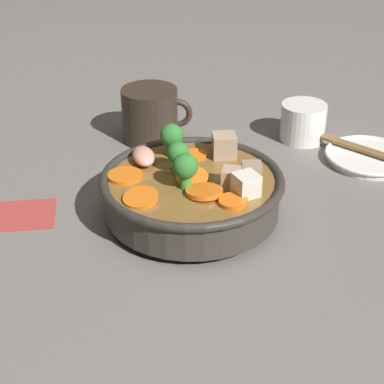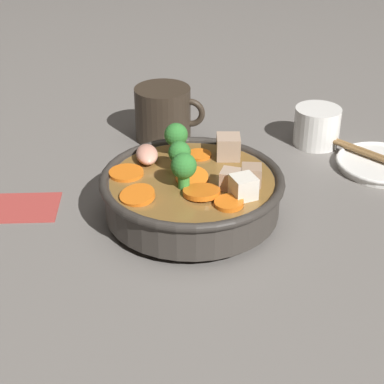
{
  "view_description": "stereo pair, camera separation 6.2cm",
  "coord_description": "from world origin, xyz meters",
  "px_view_note": "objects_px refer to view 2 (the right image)",
  "views": [
    {
      "loc": [
        0.05,
        -0.72,
        0.46
      ],
      "look_at": [
        0.0,
        0.0,
        0.04
      ],
      "focal_mm": 60.0,
      "sensor_mm": 36.0,
      "label": 1
    },
    {
      "loc": [
        0.11,
        -0.72,
        0.46
      ],
      "look_at": [
        0.0,
        0.0,
        0.04
      ],
      "focal_mm": 60.0,
      "sensor_mm": 36.0,
      "label": 2
    }
  ],
  "objects_px": {
    "side_saucer": "(381,164)",
    "chopsticks_pair": "(382,158)",
    "stirfry_bowl": "(192,190)",
    "dark_mug": "(164,114)",
    "tea_cup": "(317,126)"
  },
  "relations": [
    {
      "from": "tea_cup",
      "to": "chopsticks_pair",
      "type": "height_order",
      "value": "tea_cup"
    },
    {
      "from": "stirfry_bowl",
      "to": "side_saucer",
      "type": "height_order",
      "value": "stirfry_bowl"
    },
    {
      "from": "side_saucer",
      "to": "tea_cup",
      "type": "height_order",
      "value": "tea_cup"
    },
    {
      "from": "tea_cup",
      "to": "chopsticks_pair",
      "type": "relative_size",
      "value": 0.37
    },
    {
      "from": "chopsticks_pair",
      "to": "side_saucer",
      "type": "bearing_deg",
      "value": 26.57
    },
    {
      "from": "side_saucer",
      "to": "dark_mug",
      "type": "distance_m",
      "value": 0.35
    },
    {
      "from": "chopsticks_pair",
      "to": "tea_cup",
      "type": "bearing_deg",
      "value": 144.29
    },
    {
      "from": "side_saucer",
      "to": "chopsticks_pair",
      "type": "distance_m",
      "value": 0.01
    },
    {
      "from": "stirfry_bowl",
      "to": "tea_cup",
      "type": "xyz_separation_m",
      "value": [
        0.17,
        0.25,
        -0.01
      ]
    },
    {
      "from": "side_saucer",
      "to": "tea_cup",
      "type": "distance_m",
      "value": 0.12
    },
    {
      "from": "stirfry_bowl",
      "to": "chopsticks_pair",
      "type": "bearing_deg",
      "value": 34.48
    },
    {
      "from": "side_saucer",
      "to": "chopsticks_pair",
      "type": "relative_size",
      "value": 0.68
    },
    {
      "from": "stirfry_bowl",
      "to": "tea_cup",
      "type": "distance_m",
      "value": 0.3
    },
    {
      "from": "tea_cup",
      "to": "stirfry_bowl",
      "type": "bearing_deg",
      "value": -123.3
    },
    {
      "from": "side_saucer",
      "to": "dark_mug",
      "type": "bearing_deg",
      "value": 171.21
    }
  ]
}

